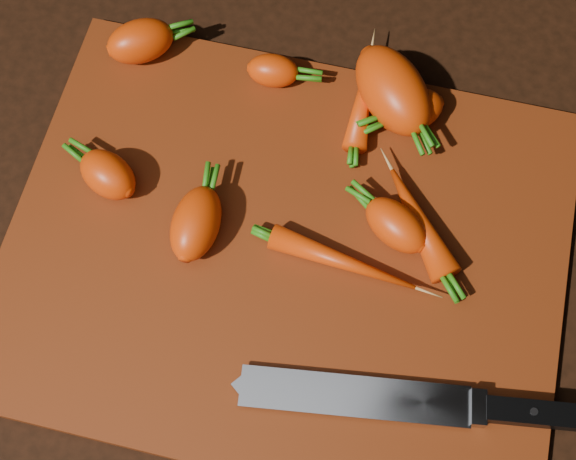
# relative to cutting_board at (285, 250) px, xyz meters

# --- Properties ---
(ground) EXTENTS (2.00, 2.00, 0.01)m
(ground) POSITION_rel_cutting_board_xyz_m (0.00, 0.00, -0.01)
(ground) COLOR black
(cutting_board) EXTENTS (0.50, 0.40, 0.01)m
(cutting_board) POSITION_rel_cutting_board_xyz_m (0.00, 0.00, 0.00)
(cutting_board) COLOR #67270D
(cutting_board) RESTS_ON ground
(carrot_0) EXTENTS (0.08, 0.07, 0.04)m
(carrot_0) POSITION_rel_cutting_board_xyz_m (-0.19, 0.17, 0.03)
(carrot_0) COLOR red
(carrot_0) RESTS_ON cutting_board
(carrot_1) EXTENTS (0.07, 0.06, 0.04)m
(carrot_1) POSITION_rel_cutting_board_xyz_m (-0.17, 0.02, 0.03)
(carrot_1) COLOR red
(carrot_1) RESTS_ON cutting_board
(carrot_2) EXTENTS (0.11, 0.11, 0.06)m
(carrot_2) POSITION_rel_cutting_board_xyz_m (0.06, 0.17, 0.04)
(carrot_2) COLOR red
(carrot_2) RESTS_ON cutting_board
(carrot_3) EXTENTS (0.04, 0.07, 0.04)m
(carrot_3) POSITION_rel_cutting_board_xyz_m (-0.08, -0.00, 0.03)
(carrot_3) COLOR red
(carrot_3) RESTS_ON cutting_board
(carrot_4) EXTENTS (0.07, 0.07, 0.04)m
(carrot_4) POSITION_rel_cutting_board_xyz_m (0.08, 0.15, 0.03)
(carrot_4) COLOR red
(carrot_4) RESTS_ON cutting_board
(carrot_5) EXTENTS (0.05, 0.04, 0.03)m
(carrot_5) POSITION_rel_cutting_board_xyz_m (-0.05, 0.17, 0.02)
(carrot_5) COLOR red
(carrot_5) RESTS_ON cutting_board
(carrot_6) EXTENTS (0.07, 0.07, 0.04)m
(carrot_6) POSITION_rel_cutting_board_xyz_m (0.09, 0.04, 0.02)
(carrot_6) COLOR red
(carrot_6) RESTS_ON cutting_board
(carrot_7) EXTENTS (0.03, 0.11, 0.02)m
(carrot_7) POSITION_rel_cutting_board_xyz_m (0.04, 0.16, 0.02)
(carrot_7) COLOR red
(carrot_7) RESTS_ON cutting_board
(carrot_8) EXTENTS (0.14, 0.04, 0.02)m
(carrot_8) POSITION_rel_cutting_board_xyz_m (0.05, -0.01, 0.02)
(carrot_8) COLOR red
(carrot_8) RESTS_ON cutting_board
(carrot_9) EXTENTS (0.09, 0.11, 0.03)m
(carrot_9) POSITION_rel_cutting_board_xyz_m (0.11, 0.05, 0.02)
(carrot_9) COLOR red
(carrot_9) RESTS_ON cutting_board
(knife) EXTENTS (0.31, 0.07, 0.02)m
(knife) POSITION_rel_cutting_board_xyz_m (0.11, -0.12, 0.01)
(knife) COLOR gray
(knife) RESTS_ON cutting_board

